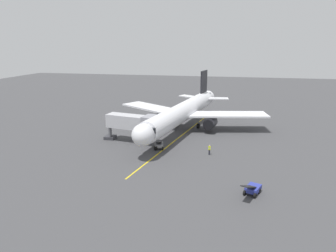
{
  "coord_description": "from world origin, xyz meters",
  "views": [
    {
      "loc": [
        -9.55,
        64.49,
        18.09
      ],
      "look_at": [
        1.86,
        10.08,
        3.0
      ],
      "focal_mm": 32.68,
      "sensor_mm": 36.0,
      "label": 1
    }
  ],
  "objects_px": {
    "jet_bridge": "(135,123)",
    "ground_crew_marshaller": "(209,150)",
    "baggage_cart_portside": "(115,120)",
    "belt_loader_near_nose": "(252,189)",
    "belt_loader_starboard_side": "(159,145)",
    "airplane": "(183,112)"
  },
  "relations": [
    {
      "from": "jet_bridge",
      "to": "ground_crew_marshaller",
      "type": "relative_size",
      "value": 6.73
    },
    {
      "from": "ground_crew_marshaller",
      "to": "baggage_cart_portside",
      "type": "distance_m",
      "value": 28.52
    },
    {
      "from": "ground_crew_marshaller",
      "to": "baggage_cart_portside",
      "type": "bearing_deg",
      "value": -35.64
    },
    {
      "from": "ground_crew_marshaller",
      "to": "belt_loader_near_nose",
      "type": "relative_size",
      "value": 0.36
    },
    {
      "from": "baggage_cart_portside",
      "to": "belt_loader_starboard_side",
      "type": "distance_m",
      "value": 20.94
    },
    {
      "from": "baggage_cart_portside",
      "to": "belt_loader_near_nose",
      "type": "bearing_deg",
      "value": 134.99
    },
    {
      "from": "airplane",
      "to": "belt_loader_starboard_side",
      "type": "bearing_deg",
      "value": 79.9
    },
    {
      "from": "ground_crew_marshaller",
      "to": "baggage_cart_portside",
      "type": "height_order",
      "value": "ground_crew_marshaller"
    },
    {
      "from": "airplane",
      "to": "ground_crew_marshaller",
      "type": "relative_size",
      "value": 23.48
    },
    {
      "from": "airplane",
      "to": "jet_bridge",
      "type": "bearing_deg",
      "value": 53.71
    },
    {
      "from": "jet_bridge",
      "to": "ground_crew_marshaller",
      "type": "height_order",
      "value": "jet_bridge"
    },
    {
      "from": "jet_bridge",
      "to": "belt_loader_starboard_side",
      "type": "distance_m",
      "value": 6.51
    },
    {
      "from": "airplane",
      "to": "baggage_cart_portside",
      "type": "bearing_deg",
      "value": -9.49
    },
    {
      "from": "jet_bridge",
      "to": "ground_crew_marshaller",
      "type": "distance_m",
      "value": 14.9
    },
    {
      "from": "baggage_cart_portside",
      "to": "belt_loader_starboard_side",
      "type": "height_order",
      "value": "belt_loader_starboard_side"
    },
    {
      "from": "belt_loader_starboard_side",
      "to": "belt_loader_near_nose",
      "type": "bearing_deg",
      "value": 137.31
    },
    {
      "from": "ground_crew_marshaller",
      "to": "belt_loader_near_nose",
      "type": "bearing_deg",
      "value": 116.05
    },
    {
      "from": "jet_bridge",
      "to": "airplane",
      "type": "bearing_deg",
      "value": -126.29
    },
    {
      "from": "baggage_cart_portside",
      "to": "belt_loader_starboard_side",
      "type": "xyz_separation_m",
      "value": [
        -14.2,
        15.39,
        0.06
      ]
    },
    {
      "from": "jet_bridge",
      "to": "belt_loader_near_nose",
      "type": "distance_m",
      "value": 26.51
    },
    {
      "from": "airplane",
      "to": "belt_loader_near_nose",
      "type": "xyz_separation_m",
      "value": [
        -13.01,
        26.72,
        -3.29
      ]
    },
    {
      "from": "ground_crew_marshaller",
      "to": "jet_bridge",
      "type": "bearing_deg",
      "value": -15.06
    }
  ]
}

